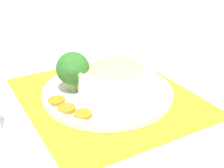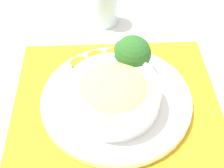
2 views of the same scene
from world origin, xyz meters
TOP-DOWN VIEW (x-y plane):
  - ground_plane at (0.00, 0.00)m, footprint 4.00×4.00m
  - placemat at (0.00, 0.00)m, footprint 0.45×0.41m
  - plate at (0.00, 0.00)m, footprint 0.31×0.31m
  - bowl at (-0.01, -0.02)m, footprint 0.18×0.18m
  - broccoli_floret at (0.03, 0.07)m, footprint 0.08×0.08m
  - carrot_slice_near at (-0.01, 0.13)m, footprint 0.04×0.04m
  - carrot_slice_middle at (-0.05, 0.12)m, footprint 0.04×0.04m
  - carrot_slice_far at (-0.08, 0.09)m, footprint 0.04×0.04m

SIDE VIEW (x-z plane):
  - ground_plane at x=0.00m, z-range 0.00..0.00m
  - placemat at x=0.00m, z-range 0.00..0.00m
  - plate at x=0.00m, z-range 0.00..0.03m
  - carrot_slice_near at x=-0.01m, z-range 0.02..0.03m
  - carrot_slice_middle at x=-0.05m, z-range 0.02..0.03m
  - carrot_slice_far at x=-0.08m, z-range 0.02..0.03m
  - bowl at x=-0.01m, z-range 0.02..0.09m
  - broccoli_floret at x=0.03m, z-range 0.03..0.12m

